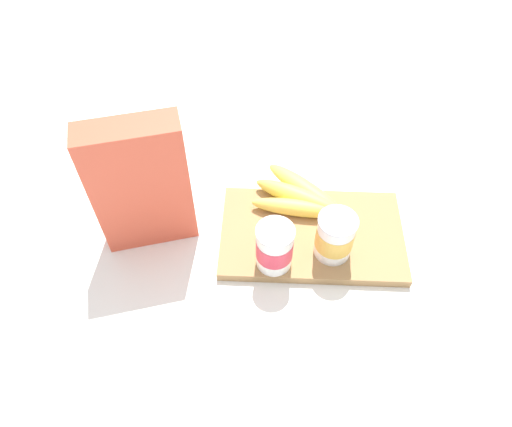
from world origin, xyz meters
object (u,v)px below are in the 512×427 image
Objects in this scene: yogurt_cup_back at (275,247)px; banana_bunch at (300,197)px; cutting_board at (312,234)px; cereal_box at (141,185)px; yogurt_cup_front at (335,236)px.

yogurt_cup_back reaches higher than banana_bunch.
cutting_board is at bearing -135.11° from yogurt_cup_back.
cereal_box is 0.31m from banana_bunch.
banana_bunch is at bearing -71.59° from cutting_board.
yogurt_cup_front is 0.99× the size of yogurt_cup_back.
banana_bunch is (-0.29, -0.07, -0.10)m from cereal_box.
cutting_board is 0.34m from cereal_box.
yogurt_cup_back is at bearing 71.22° from banana_bunch.
yogurt_cup_back is (-0.24, 0.07, -0.07)m from cereal_box.
yogurt_cup_back is 0.16m from banana_bunch.
banana_bunch is at bearing -108.78° from yogurt_cup_back.
yogurt_cup_front is at bearing 116.89° from banana_bunch.
banana_bunch is at bearing 178.17° from cereal_box.
yogurt_cup_front is at bearing -165.32° from yogurt_cup_back.
cereal_box is at bearing -17.28° from yogurt_cup_back.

